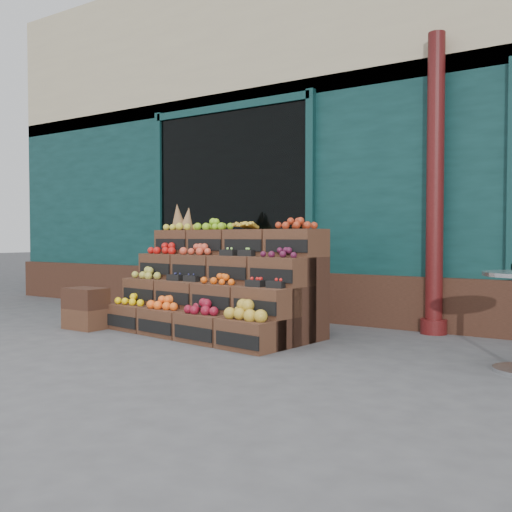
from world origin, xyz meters
The scene contains 5 objects.
ground centered at (0.00, 0.00, 0.00)m, with size 60.00×60.00×0.00m, color #47474A.
shop_facade centered at (0.00, 5.11, 2.40)m, with size 12.00×6.24×4.80m.
crate_display centered at (-0.80, 0.85, 0.45)m, with size 2.44×1.42×1.45m.
spare_crates centered at (-2.19, 0.22, 0.23)m, with size 0.47×0.33×0.46m.
shopkeeper centered at (-1.56, 2.78, 1.02)m, with size 0.74×0.49×2.04m, color #1B5F23.
Camera 1 is at (2.94, -4.09, 1.05)m, focal length 40.00 mm.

